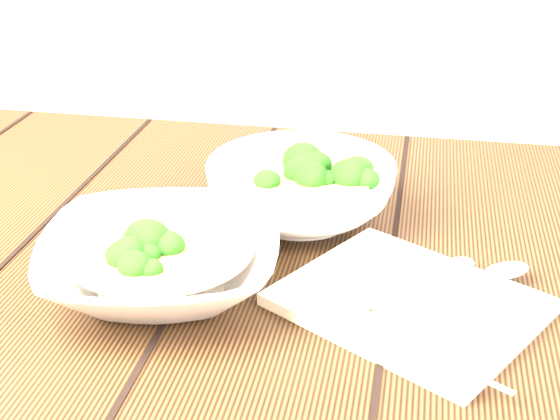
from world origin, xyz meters
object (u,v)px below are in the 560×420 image
(table, at_px, (226,346))
(napkin, at_px, (409,302))
(trivet, at_px, (204,221))
(soup_bowl_back, at_px, (301,187))
(soup_bowl_front, at_px, (160,260))

(table, distance_m, napkin, 0.25)
(trivet, xyz_separation_m, napkin, (0.23, -0.12, -0.01))
(trivet, relative_size, napkin, 0.44)
(soup_bowl_back, distance_m, trivet, 0.12)
(soup_bowl_back, xyz_separation_m, trivet, (-0.10, -0.06, -0.03))
(soup_bowl_front, height_order, soup_bowl_back, soup_bowl_back)
(trivet, bearing_deg, table, -55.64)
(table, relative_size, soup_bowl_front, 4.31)
(table, bearing_deg, soup_bowl_back, 57.35)
(soup_bowl_back, xyz_separation_m, napkin, (0.13, -0.17, -0.03))
(table, xyz_separation_m, soup_bowl_front, (-0.04, -0.07, 0.15))
(soup_bowl_back, height_order, trivet, soup_bowl_back)
(soup_bowl_back, bearing_deg, trivet, -151.40)
(soup_bowl_front, relative_size, trivet, 2.84)
(soup_bowl_back, relative_size, trivet, 2.87)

